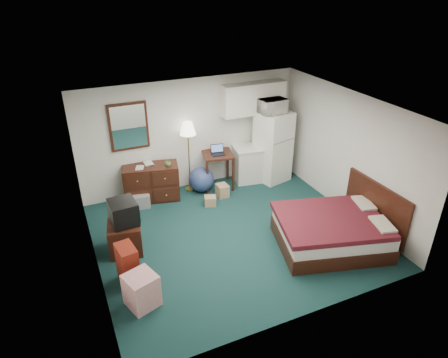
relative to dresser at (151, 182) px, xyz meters
name	(u,v)px	position (x,y,z in m)	size (l,w,h in m)	color
floor	(233,235)	(1.04, -1.98, -0.40)	(5.00, 4.50, 0.01)	#113536
ceiling	(235,108)	(1.04, -1.98, 2.10)	(5.00, 4.50, 0.01)	silver
walls	(234,177)	(1.04, -1.98, 0.85)	(5.01, 4.51, 2.50)	silver
mirror	(129,126)	(-0.31, 0.24, 1.25)	(0.80, 0.06, 1.00)	white
upper_cabinets	(253,98)	(2.49, 0.10, 1.55)	(1.50, 0.35, 0.70)	silver
headboard	(376,208)	(3.50, -2.99, 0.15)	(0.06, 1.56, 1.00)	black
dresser	(151,182)	(0.00, 0.00, 0.00)	(1.17, 0.53, 0.80)	black
floor_lamp	(189,157)	(0.91, 0.07, 0.41)	(0.35, 0.35, 1.62)	tan
desk	(218,170)	(1.55, -0.05, 0.01)	(0.65, 0.65, 0.83)	black
exercise_ball	(201,179)	(1.11, -0.12, -0.11)	(0.58, 0.58, 0.58)	navy
kitchen_counter	(250,164)	(2.38, -0.07, 0.01)	(0.75, 0.57, 0.82)	silver
fridge	(273,147)	(2.88, -0.23, 0.43)	(0.69, 0.69, 1.67)	white
bed	(331,232)	(2.52, -2.99, -0.10)	(1.86, 1.45, 0.60)	#400910
tv_stand	(125,237)	(-0.92, -1.61, -0.12)	(0.56, 0.61, 0.56)	black
suitcase	(128,265)	(-1.04, -2.47, -0.06)	(0.26, 0.42, 0.68)	#620D02
retail_box	(142,290)	(-0.97, -3.04, -0.13)	(0.43, 0.43, 0.54)	silver
file_bin	(140,200)	(-0.33, -0.22, -0.26)	(0.41, 0.31, 0.29)	gray
cardboard_box_a	(210,201)	(1.06, -0.79, -0.30)	(0.24, 0.21, 0.21)	#857151
cardboard_box_b	(222,190)	(1.45, -0.53, -0.26)	(0.24, 0.28, 0.28)	#857151
laptop	(218,150)	(1.54, -0.11, 0.53)	(0.29, 0.24, 0.20)	black
crt_tv	(123,212)	(-0.89, -1.59, 0.37)	(0.46, 0.49, 0.42)	black
microwave	(273,105)	(2.79, -0.26, 1.47)	(0.58, 0.32, 0.40)	white
book_a	(135,163)	(-0.30, 0.00, 0.51)	(0.16, 0.02, 0.22)	#857151
book_b	(144,159)	(-0.10, 0.11, 0.52)	(0.18, 0.02, 0.25)	#857151
mug	(168,163)	(0.36, -0.16, 0.46)	(0.12, 0.10, 0.12)	#558F4C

